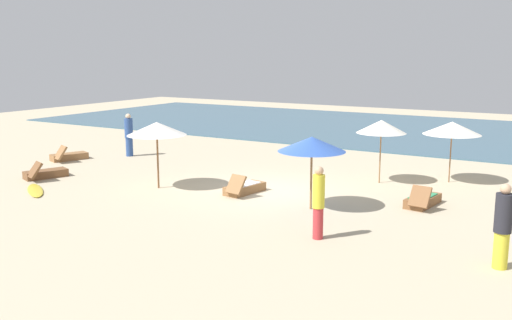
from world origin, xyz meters
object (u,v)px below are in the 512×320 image
lounger_2 (422,200)px  person_4 (129,135)px  umbrella_1 (312,144)px  lounger_3 (244,188)px  surfboard (35,190)px  umbrella_3 (452,128)px  lounger_0 (45,173)px  person_0 (318,202)px  person_1 (503,226)px  umbrella_2 (157,129)px  lounger_1 (68,156)px  umbrella_0 (381,127)px

lounger_2 → person_4: (-13.41, 1.79, 0.77)m
umbrella_1 → person_4: 11.38m
lounger_3 → surfboard: lounger_3 is taller
umbrella_1 → umbrella_3: bearing=65.0°
lounger_0 → person_0: bearing=-6.0°
umbrella_3 → lounger_3: 7.62m
person_0 → person_4: bearing=152.8°
person_0 → person_1: 4.16m
umbrella_2 → lounger_1: size_ratio=1.27×
person_0 → surfboard: person_0 is taller
umbrella_0 → umbrella_3: 2.50m
lounger_0 → person_4: 5.08m
umbrella_3 → lounger_2: size_ratio=1.26×
lounger_3 → lounger_0: bearing=-166.6°
umbrella_0 → umbrella_1: umbrella_0 is taller
lounger_0 → person_0: 11.59m
umbrella_3 → person_0: 8.28m
person_4 → person_0: bearing=-27.2°
umbrella_1 → lounger_3: umbrella_1 is taller
umbrella_2 → surfboard: (-3.19, -2.48, -1.99)m
lounger_3 → lounger_2: bearing=14.7°
lounger_1 → lounger_3: 9.60m
umbrella_2 → lounger_0: bearing=-168.4°
lounger_0 → lounger_1: size_ratio=1.00×
lounger_1 → lounger_3: size_ratio=1.02×
person_0 → person_1: (4.16, 0.19, -0.01)m
lounger_0 → lounger_3: 7.69m
umbrella_2 → person_1: 11.29m
umbrella_2 → umbrella_3: (8.25, 5.97, -0.09)m
lounger_1 → person_0: person_0 is taller
lounger_1 → person_0: bearing=-16.8°
umbrella_2 → surfboard: size_ratio=1.14×
umbrella_1 → umbrella_2: size_ratio=0.95×
lounger_1 → umbrella_0: bearing=11.7°
umbrella_0 → umbrella_1: (-0.59, -4.35, -0.07)m
umbrella_1 → person_0: umbrella_1 is taller
umbrella_0 → lounger_1: 13.21m
person_0 → lounger_3: bearing=143.4°
umbrella_3 → lounger_0: bearing=-151.7°
umbrella_1 → person_1: bearing=-21.8°
umbrella_1 → person_0: (1.33, -2.39, -0.99)m
lounger_2 → umbrella_2: bearing=-164.8°
person_4 → surfboard: (1.92, -6.53, -0.92)m
umbrella_1 → person_0: size_ratio=1.18×
umbrella_3 → lounger_0: size_ratio=1.22×
surfboard → lounger_0: bearing=132.4°
lounger_0 → surfboard: lounger_0 is taller
umbrella_0 → surfboard: bearing=-142.9°
person_0 → lounger_1: bearing=163.2°
person_4 → surfboard: 6.86m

